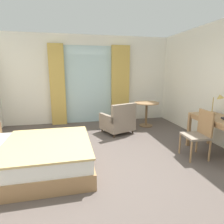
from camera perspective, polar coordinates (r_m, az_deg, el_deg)
name	(u,v)px	position (r m, az deg, el deg)	size (l,w,h in m)	color
ground	(109,169)	(3.54, -0.98, -16.71)	(5.90, 6.98, 0.10)	#564C47
wall_back	(89,80)	(6.31, -7.00, 9.50)	(5.50, 0.12, 2.75)	white
balcony_glass_door	(90,85)	(6.24, -6.66, 7.96)	(1.54, 0.02, 2.42)	silver
curtain_panel_left	(58,85)	(6.12, -15.91, 7.62)	(0.45, 0.10, 2.45)	tan
curtain_panel_right	(120,84)	(6.32, 2.49, 8.21)	(0.59, 0.10, 2.45)	tan
bed	(20,157)	(3.57, -25.63, -12.08)	(2.22, 1.64, 1.08)	#9E754C
writing_desk	(220,123)	(4.27, 29.58, -2.84)	(0.61, 1.21, 0.77)	#9E754C
desk_chair	(199,132)	(4.05, 24.64, -5.37)	(0.44, 0.48, 0.93)	gray
desk_lamp	(218,100)	(4.53, 29.09, 3.11)	(0.27, 0.21, 0.44)	tan
armchair_by_window	(118,121)	(5.15, 1.94, -2.78)	(0.94, 0.93, 0.84)	gray
round_cafe_table	(146,108)	(5.89, 10.25, 1.05)	(0.73, 0.73, 0.73)	#9E754C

